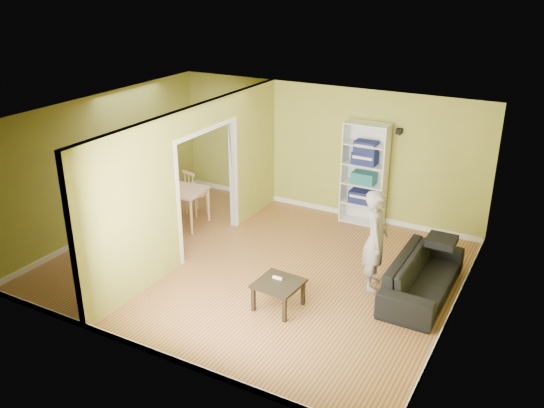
{
  "coord_description": "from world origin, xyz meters",
  "views": [
    {
      "loc": [
        4.37,
        -7.43,
        4.7
      ],
      "look_at": [
        0.2,
        0.2,
        1.1
      ],
      "focal_mm": 38.0,
      "sensor_mm": 36.0,
      "label": 1
    }
  ],
  "objects_px": {
    "sofa": "(423,271)",
    "chair_left": "(144,195)",
    "chair_near": "(157,212)",
    "dining_table": "(175,192)",
    "coffee_table": "(278,286)",
    "person": "(376,232)",
    "bookshelf": "(365,174)",
    "chair_far": "(196,192)"
  },
  "relations": [
    {
      "from": "bookshelf",
      "to": "chair_far",
      "type": "xyz_separation_m",
      "value": [
        -3.12,
        -1.25,
        -0.53
      ]
    },
    {
      "from": "sofa",
      "to": "chair_near",
      "type": "relative_size",
      "value": 2.27
    },
    {
      "from": "sofa",
      "to": "chair_far",
      "type": "distance_m",
      "value": 4.97
    },
    {
      "from": "coffee_table",
      "to": "chair_near",
      "type": "relative_size",
      "value": 0.69
    },
    {
      "from": "chair_left",
      "to": "chair_near",
      "type": "distance_m",
      "value": 1.03
    },
    {
      "from": "bookshelf",
      "to": "dining_table",
      "type": "bearing_deg",
      "value": -150.19
    },
    {
      "from": "chair_left",
      "to": "dining_table",
      "type": "bearing_deg",
      "value": 94.28
    },
    {
      "from": "bookshelf",
      "to": "chair_near",
      "type": "distance_m",
      "value": 4.03
    },
    {
      "from": "dining_table",
      "to": "chair_near",
      "type": "distance_m",
      "value": 0.61
    },
    {
      "from": "coffee_table",
      "to": "bookshelf",
      "type": "bearing_deg",
      "value": 90.07
    },
    {
      "from": "sofa",
      "to": "dining_table",
      "type": "xyz_separation_m",
      "value": [
        -4.96,
        0.32,
        0.25
      ]
    },
    {
      "from": "chair_left",
      "to": "chair_far",
      "type": "xyz_separation_m",
      "value": [
        0.89,
        0.56,
        0.04
      ]
    },
    {
      "from": "chair_near",
      "to": "sofa",
      "type": "bearing_deg",
      "value": -13.25
    },
    {
      "from": "person",
      "to": "bookshelf",
      "type": "distance_m",
      "value": 2.52
    },
    {
      "from": "chair_near",
      "to": "bookshelf",
      "type": "bearing_deg",
      "value": 20.9
    },
    {
      "from": "bookshelf",
      "to": "chair_far",
      "type": "height_order",
      "value": "bookshelf"
    },
    {
      "from": "person",
      "to": "coffee_table",
      "type": "bearing_deg",
      "value": 123.88
    },
    {
      "from": "person",
      "to": "chair_near",
      "type": "distance_m",
      "value": 4.23
    },
    {
      "from": "coffee_table",
      "to": "chair_far",
      "type": "bearing_deg",
      "value": 143.56
    },
    {
      "from": "chair_far",
      "to": "sofa",
      "type": "bearing_deg",
      "value": -177.4
    },
    {
      "from": "coffee_table",
      "to": "chair_left",
      "type": "bearing_deg",
      "value": 156.44
    },
    {
      "from": "sofa",
      "to": "chair_left",
      "type": "distance_m",
      "value": 5.79
    },
    {
      "from": "coffee_table",
      "to": "sofa",
      "type": "bearing_deg",
      "value": 38.82
    },
    {
      "from": "dining_table",
      "to": "chair_far",
      "type": "bearing_deg",
      "value": 82.84
    },
    {
      "from": "bookshelf",
      "to": "chair_left",
      "type": "relative_size",
      "value": 2.3
    },
    {
      "from": "person",
      "to": "bookshelf",
      "type": "height_order",
      "value": "bookshelf"
    },
    {
      "from": "person",
      "to": "dining_table",
      "type": "height_order",
      "value": "person"
    },
    {
      "from": "person",
      "to": "chair_left",
      "type": "height_order",
      "value": "person"
    },
    {
      "from": "coffee_table",
      "to": "person",
      "type": "bearing_deg",
      "value": 51.04
    },
    {
      "from": "dining_table",
      "to": "bookshelf",
      "type": "bearing_deg",
      "value": 29.81
    },
    {
      "from": "chair_near",
      "to": "chair_far",
      "type": "height_order",
      "value": "chair_far"
    },
    {
      "from": "person",
      "to": "coffee_table",
      "type": "height_order",
      "value": "person"
    },
    {
      "from": "chair_left",
      "to": "bookshelf",
      "type": "bearing_deg",
      "value": 119.97
    },
    {
      "from": "dining_table",
      "to": "chair_left",
      "type": "distance_m",
      "value": 0.85
    },
    {
      "from": "chair_left",
      "to": "coffee_table",
      "type": "bearing_deg",
      "value": 72.12
    },
    {
      "from": "sofa",
      "to": "coffee_table",
      "type": "xyz_separation_m",
      "value": [
        -1.76,
        -1.41,
        -0.04
      ]
    },
    {
      "from": "person",
      "to": "bookshelf",
      "type": "relative_size",
      "value": 0.95
    },
    {
      "from": "coffee_table",
      "to": "chair_near",
      "type": "bearing_deg",
      "value": 160.13
    },
    {
      "from": "coffee_table",
      "to": "dining_table",
      "type": "xyz_separation_m",
      "value": [
        -3.2,
        1.73,
        0.29
      ]
    },
    {
      "from": "dining_table",
      "to": "chair_left",
      "type": "height_order",
      "value": "chair_left"
    },
    {
      "from": "dining_table",
      "to": "chair_near",
      "type": "bearing_deg",
      "value": -88.14
    },
    {
      "from": "sofa",
      "to": "chair_near",
      "type": "bearing_deg",
      "value": 93.23
    }
  ]
}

